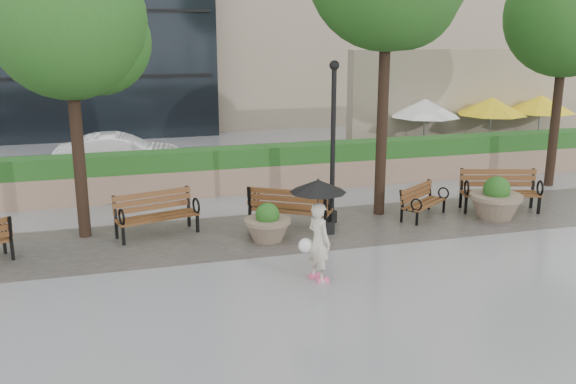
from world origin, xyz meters
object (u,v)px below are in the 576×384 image
object	(u,v)px
bench_4	(499,199)
lamppost	(333,154)
bench_3	(423,208)
planter_right	(496,202)
bench_2	(290,217)
pedestrian	(318,220)
car_right	(120,154)
planter_left	(268,226)
bench_1	(157,223)

from	to	relation	value
bench_4	lamppost	size ratio (longest dim) A/B	0.53
bench_3	bench_4	xyz separation A→B (m)	(2.24, -0.01, 0.07)
planter_right	lamppost	distance (m)	4.46
bench_2	pedestrian	distance (m)	3.37
bench_3	car_right	size ratio (longest dim) A/B	0.39
bench_3	car_right	world-z (taller)	car_right
bench_3	car_right	distance (m)	10.32
bench_2	car_right	world-z (taller)	car_right
bench_2	pedestrian	world-z (taller)	pedestrian
planter_left	pedestrian	size ratio (longest dim) A/B	0.54
bench_2	planter_right	bearing A→B (deg)	-154.44
bench_1	bench_2	bearing A→B (deg)	-21.90
bench_3	bench_2	bearing A→B (deg)	145.06
planter_right	lamppost	size ratio (longest dim) A/B	0.33
planter_left	lamppost	distance (m)	2.55
lamppost	car_right	distance (m)	8.62
bench_4	planter_left	distance (m)	6.60
bench_4	lamppost	xyz separation A→B (m)	(-4.67, 0.25, 1.46)
bench_1	planter_left	size ratio (longest dim) A/B	1.88
car_right	pedestrian	world-z (taller)	pedestrian
lamppost	planter_left	bearing A→B (deg)	-154.26
car_right	planter_left	bearing A→B (deg)	-154.38
bench_2	bench_3	xyz separation A→B (m)	(3.59, -0.01, -0.07)
planter_right	pedestrian	world-z (taller)	pedestrian
car_right	bench_2	bearing A→B (deg)	-147.71
planter_left	car_right	world-z (taller)	car_right
bench_2	bench_3	bearing A→B (deg)	-148.22
bench_1	lamppost	distance (m)	4.57
bench_4	car_right	bearing A→B (deg)	159.91
bench_4	bench_2	bearing A→B (deg)	-163.61
car_right	bench_1	bearing A→B (deg)	-170.29
bench_4	planter_right	xyz separation A→B (m)	(-0.50, -0.58, 0.11)
lamppost	pedestrian	distance (m)	3.81
bench_3	bench_4	distance (m)	2.24
bench_2	planter_right	size ratio (longest dim) A/B	1.57
bench_1	bench_3	distance (m)	6.77
bench_1	planter_right	xyz separation A→B (m)	(8.50, -0.98, 0.13)
bench_4	lamppost	bearing A→B (deg)	-166.38
lamppost	bench_4	bearing A→B (deg)	-3.04
bench_1	bench_2	distance (m)	3.19
planter_right	car_right	size ratio (longest dim) A/B	0.32
lamppost	planter_right	bearing A→B (deg)	-11.17
pedestrian	car_right	bearing A→B (deg)	-2.53
bench_3	bench_4	world-z (taller)	bench_4
bench_1	car_right	world-z (taller)	car_right
bench_1	pedestrian	xyz separation A→B (m)	(2.81, -3.60, 0.92)
bench_3	bench_1	bearing A→B (deg)	142.01
bench_2	planter_left	bearing A→B (deg)	75.19
planter_left	lamppost	world-z (taller)	lamppost
bench_1	bench_2	world-z (taller)	bench_2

